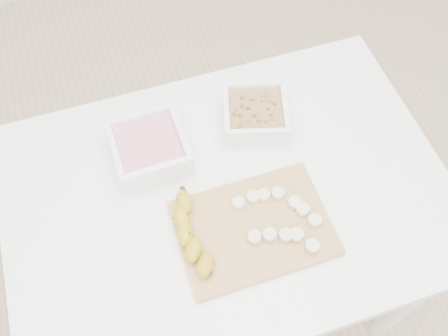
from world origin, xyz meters
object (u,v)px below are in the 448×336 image
object	(u,v)px
table	(228,211)
banana	(192,235)
bowl_granola	(255,115)
cutting_board	(253,228)
bowl_yogurt	(150,149)

from	to	relation	value
table	banana	world-z (taller)	banana
bowl_granola	cutting_board	size ratio (longest dim) A/B	0.57
table	bowl_granola	size ratio (longest dim) A/B	5.37
table	bowl_yogurt	distance (m)	0.24
table	cutting_board	distance (m)	0.15
bowl_yogurt	cutting_board	size ratio (longest dim) A/B	0.51
table	banana	distance (m)	0.19
cutting_board	bowl_granola	bearing A→B (deg)	69.47
banana	cutting_board	bearing A→B (deg)	4.19
bowl_granola	banana	distance (m)	0.34
table	bowl_granola	world-z (taller)	bowl_granola
banana	bowl_yogurt	bearing A→B (deg)	109.13
cutting_board	banana	size ratio (longest dim) A/B	1.65
table	cutting_board	world-z (taller)	cutting_board
bowl_yogurt	bowl_granola	xyz separation A→B (m)	(0.26, 0.02, -0.00)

